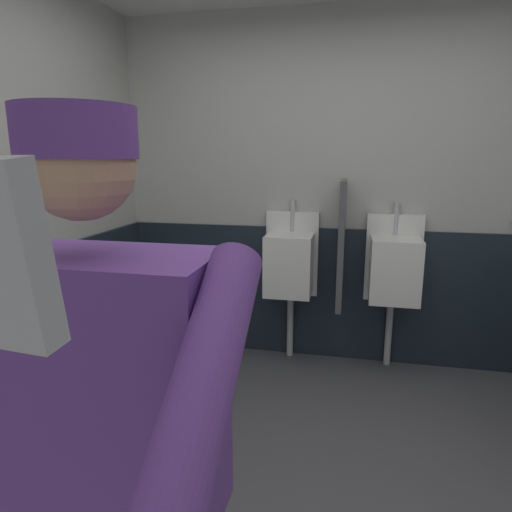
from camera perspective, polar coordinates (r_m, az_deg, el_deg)
name	(u,v)px	position (r m, az deg, el deg)	size (l,w,h in m)	color
wall_back	(340,192)	(3.43, 10.72, 8.02)	(3.89, 0.12, 2.58)	#B2B2AD
wainscot_band_back	(335,294)	(3.51, 10.16, -4.86)	(3.29, 0.03, 1.03)	#19232D
urinal_left	(290,263)	(3.32, 4.35, -0.94)	(0.40, 0.34, 1.24)	white
urinal_middle	(394,269)	(3.31, 17.32, -1.54)	(0.40, 0.34, 1.24)	white
privacy_divider_panel	(341,244)	(3.19, 10.91, 1.47)	(0.04, 0.40, 0.90)	#4C4C51
person	(101,453)	(1.04, -19.26, -22.77)	(0.70, 0.60, 1.64)	#2D3342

